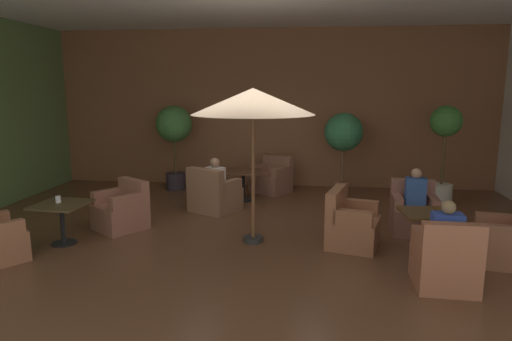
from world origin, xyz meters
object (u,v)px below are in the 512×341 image
(armchair_front_right_north, at_px, (214,195))
(potted_tree_mid_left, at_px, (445,141))
(armchair_front_left_east, at_px, (122,211))
(armchair_front_right_east, at_px, (272,179))
(patio_umbrella_tall_red, at_px, (253,102))
(armchair_mid_center_east, at_px, (445,262))
(patron_by_window, at_px, (215,175))
(potted_tree_mid_right, at_px, (174,131))
(armchair_mid_center_south, at_px, (509,242))
(cafe_table_front_left, at_px, (62,212))
(cafe_table_front_right, at_px, (243,178))
(potted_tree_left_corner, at_px, (344,135))
(armchair_mid_center_west, at_px, (413,214))
(cafe_table_mid_center, at_px, (426,223))
(armchair_mid_center_north, at_px, (351,225))
(patron_with_friend, at_px, (447,230))
(patron_blue_shirt, at_px, (415,190))
(iced_drink_cup, at_px, (58,199))

(armchair_front_right_north, xyz_separation_m, potted_tree_mid_left, (4.64, 1.02, 1.02))
(armchair_front_left_east, height_order, armchair_front_right_north, armchair_front_right_north)
(armchair_front_right_east, xyz_separation_m, patio_umbrella_tall_red, (-0.02, -3.45, 1.90))
(armchair_mid_center_east, bearing_deg, patron_by_window, 138.42)
(patron_by_window, bearing_deg, armchair_front_left_east, -136.54)
(armchair_front_left_east, bearing_deg, potted_tree_mid_right, 89.19)
(potted_tree_mid_right, bearing_deg, patio_umbrella_tall_red, -56.52)
(armchair_mid_center_south, height_order, patio_umbrella_tall_red, patio_umbrella_tall_red)
(cafe_table_front_left, distance_m, armchair_front_right_east, 4.92)
(armchair_mid_center_east, xyz_separation_m, armchair_mid_center_south, (1.11, 0.89, -0.01))
(patron_by_window, bearing_deg, potted_tree_mid_right, 127.12)
(potted_tree_mid_left, bearing_deg, cafe_table_front_right, -178.50)
(armchair_mid_center_east, distance_m, potted_tree_mid_left, 4.37)
(cafe_table_front_right, height_order, patio_umbrella_tall_red, patio_umbrella_tall_red)
(cafe_table_front_right, bearing_deg, armchair_front_right_east, 57.36)
(armchair_mid_center_south, distance_m, potted_tree_left_corner, 4.41)
(armchair_mid_center_east, height_order, armchair_mid_center_west, armchair_mid_center_east)
(armchair_front_right_east, xyz_separation_m, cafe_table_mid_center, (2.56, -3.76, 0.17))
(armchair_mid_center_north, bearing_deg, armchair_front_left_east, 173.75)
(armchair_mid_center_west, bearing_deg, armchair_mid_center_north, -144.72)
(patron_with_friend, bearing_deg, armchair_front_left_east, 160.26)
(patron_blue_shirt, relative_size, patron_by_window, 1.06)
(armchair_front_right_east, xyz_separation_m, potted_tree_mid_left, (3.63, -0.75, 1.04))
(potted_tree_mid_left, bearing_deg, patio_umbrella_tall_red, -143.40)
(potted_tree_mid_right, height_order, patron_blue_shirt, potted_tree_mid_right)
(cafe_table_front_left, relative_size, potted_tree_left_corner, 0.42)
(armchair_mid_center_north, bearing_deg, potted_tree_mid_left, 52.21)
(armchair_front_right_north, xyz_separation_m, potted_tree_mid_right, (-1.33, 1.82, 1.09))
(armchair_front_right_east, bearing_deg, potted_tree_mid_left, -11.62)
(potted_tree_left_corner, xyz_separation_m, potted_tree_mid_left, (2.01, -0.55, -0.04))
(armchair_front_left_east, xyz_separation_m, armchair_mid_center_south, (6.03, -0.91, 0.00))
(potted_tree_mid_left, bearing_deg, patron_by_window, -168.02)
(armchair_mid_center_east, distance_m, patron_with_friend, 0.39)
(patio_umbrella_tall_red, relative_size, patron_blue_shirt, 3.65)
(armchair_mid_center_south, xyz_separation_m, potted_tree_mid_left, (-0.01, 3.21, 1.03))
(armchair_front_right_north, xyz_separation_m, armchair_mid_center_south, (4.66, -2.19, -0.01))
(armchair_front_right_north, xyz_separation_m, armchair_front_right_east, (1.01, 1.77, -0.01))
(cafe_table_front_right, height_order, patron_with_friend, patron_with_friend)
(patron_blue_shirt, bearing_deg, armchair_front_left_east, -176.25)
(cafe_table_front_right, bearing_deg, armchair_mid_center_west, -29.75)
(cafe_table_front_left, xyz_separation_m, armchair_front_right_east, (2.99, 3.91, -0.20))
(armchair_front_right_north, height_order, potted_tree_mid_right, potted_tree_mid_right)
(potted_tree_mid_left, relative_size, patron_with_friend, 3.18)
(armchair_front_right_east, bearing_deg, iced_drink_cup, -128.44)
(armchair_front_right_north, bearing_deg, potted_tree_left_corner, 30.85)
(armchair_mid_center_west, relative_size, potted_tree_mid_left, 0.42)
(armchair_mid_center_west, distance_m, patron_by_window, 3.77)
(armchair_mid_center_south, distance_m, potted_tree_mid_left, 3.37)
(armchair_mid_center_west, bearing_deg, iced_drink_cup, -168.30)
(armchair_front_right_east, height_order, armchair_mid_center_west, armchair_mid_center_west)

